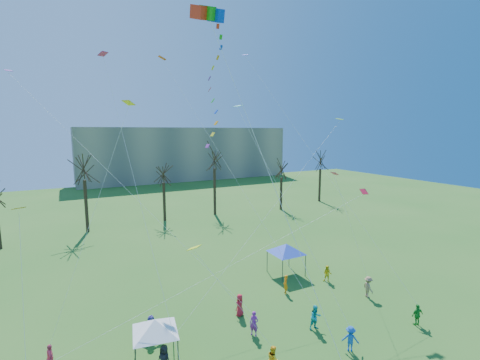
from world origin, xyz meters
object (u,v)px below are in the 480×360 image
distant_building (186,153)px  big_box_kite (219,88)px  canopy_tent_blue (286,248)px  canopy_tent_white (155,326)px

distant_building → big_box_kite: (-23.57, -76.41, 9.08)m
distant_building → big_box_kite: 80.48m
distant_building → big_box_kite: bearing=-107.1°
big_box_kite → canopy_tent_blue: (10.20, 6.88, -13.96)m
big_box_kite → canopy_tent_blue: bearing=34.0°
canopy_tent_white → canopy_tent_blue: bearing=24.7°
distant_building → canopy_tent_blue: 70.98m
canopy_tent_white → canopy_tent_blue: canopy_tent_blue is taller
canopy_tent_blue → distant_building: bearing=79.1°
canopy_tent_blue → big_box_kite: bearing=-146.0°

